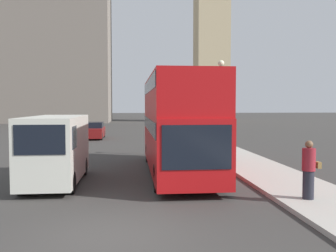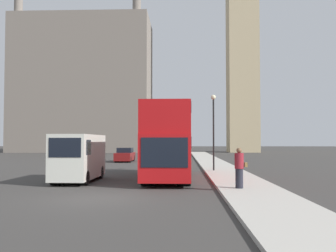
% 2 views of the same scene
% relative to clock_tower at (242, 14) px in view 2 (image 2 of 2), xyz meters
% --- Properties ---
extents(ground_plane, '(300.00, 300.00, 0.00)m').
position_rel_clock_tower_xyz_m(ground_plane, '(-15.82, -62.21, -28.67)').
color(ground_plane, '#383533').
extents(sidewalk_strip, '(2.93, 120.00, 0.15)m').
position_rel_clock_tower_xyz_m(sidewalk_strip, '(-9.36, -62.21, -28.59)').
color(sidewalk_strip, '#ADA89E').
rests_on(sidewalk_strip, ground_plane).
extents(clock_tower, '(6.50, 6.67, 55.90)m').
position_rel_clock_tower_xyz_m(clock_tower, '(0.00, 0.00, 0.00)').
color(clock_tower, tan).
rests_on(clock_tower, ground_plane).
extents(building_block_distant, '(28.00, 13.75, 34.16)m').
position_rel_clock_tower_xyz_m(building_block_distant, '(-33.28, 1.32, -14.61)').
color(building_block_distant, slate).
rests_on(building_block_distant, ground_plane).
extents(red_double_decker_bus, '(2.57, 10.06, 4.30)m').
position_rel_clock_tower_xyz_m(red_double_decker_bus, '(-13.28, -54.44, -26.27)').
color(red_double_decker_bus, '#B71114').
rests_on(red_double_decker_bus, ground_plane).
extents(white_van, '(1.93, 5.20, 2.64)m').
position_rel_clock_tower_xyz_m(white_van, '(-18.25, -56.25, -27.26)').
color(white_van, silver).
rests_on(white_van, ground_plane).
extents(pedestrian, '(0.57, 0.41, 1.82)m').
position_rel_clock_tower_xyz_m(pedestrian, '(-9.85, -59.98, -27.61)').
color(pedestrian, '#23232D').
rests_on(pedestrian, sidewalk_strip).
extents(street_lamp, '(0.36, 0.36, 5.53)m').
position_rel_clock_tower_xyz_m(street_lamp, '(-10.14, -49.66, -24.87)').
color(street_lamp, black).
rests_on(street_lamp, sidewalk_strip).
extents(parked_sedan, '(1.74, 4.45, 1.54)m').
position_rel_clock_tower_xyz_m(parked_sedan, '(-18.75, -35.94, -27.96)').
color(parked_sedan, maroon).
rests_on(parked_sedan, ground_plane).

